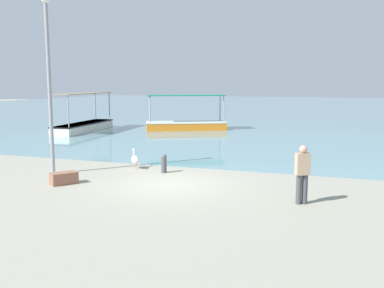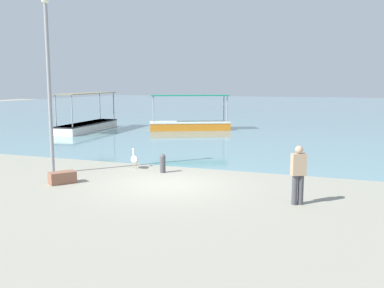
{
  "view_description": "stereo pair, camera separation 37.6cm",
  "coord_description": "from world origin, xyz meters",
  "px_view_note": "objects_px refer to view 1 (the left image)",
  "views": [
    {
      "loc": [
        5.35,
        -13.14,
        3.43
      ],
      "look_at": [
        -0.58,
        4.14,
        0.8
      ],
      "focal_mm": 40.0,
      "sensor_mm": 36.0,
      "label": 1
    },
    {
      "loc": [
        5.71,
        -13.01,
        3.43
      ],
      "look_at": [
        -0.58,
        4.14,
        0.8
      ],
      "focal_mm": 40.0,
      "sensor_mm": 36.0,
      "label": 2
    }
  ],
  "objects_px": {
    "mooring_bollard": "(164,163)",
    "cargo_crate": "(64,178)",
    "pelican": "(135,159)",
    "fisherman_standing": "(302,173)",
    "lamp_post": "(49,77)",
    "fishing_boat_near_left": "(84,124)",
    "fishing_boat_near_right": "(186,123)"
  },
  "relations": [
    {
      "from": "pelican",
      "to": "fisherman_standing",
      "type": "height_order",
      "value": "fisherman_standing"
    },
    {
      "from": "lamp_post",
      "to": "cargo_crate",
      "type": "distance_m",
      "value": 3.93
    },
    {
      "from": "fishing_boat_near_left",
      "to": "lamp_post",
      "type": "distance_m",
      "value": 14.94
    },
    {
      "from": "pelican",
      "to": "cargo_crate",
      "type": "height_order",
      "value": "pelican"
    },
    {
      "from": "lamp_post",
      "to": "mooring_bollard",
      "type": "height_order",
      "value": "lamp_post"
    },
    {
      "from": "fishing_boat_near_right",
      "to": "fishing_boat_near_left",
      "type": "xyz_separation_m",
      "value": [
        -6.64,
        -3.12,
        0.01
      ]
    },
    {
      "from": "fishing_boat_near_right",
      "to": "cargo_crate",
      "type": "relative_size",
      "value": 6.83
    },
    {
      "from": "fishing_boat_near_left",
      "to": "cargo_crate",
      "type": "height_order",
      "value": "fishing_boat_near_left"
    },
    {
      "from": "fishing_boat_near_left",
      "to": "pelican",
      "type": "distance_m",
      "value": 14.5
    },
    {
      "from": "fishing_boat_near_left",
      "to": "mooring_bollard",
      "type": "height_order",
      "value": "fishing_boat_near_left"
    },
    {
      "from": "lamp_post",
      "to": "pelican",
      "type": "bearing_deg",
      "value": 36.87
    },
    {
      "from": "pelican",
      "to": "fisherman_standing",
      "type": "bearing_deg",
      "value": -24.12
    },
    {
      "from": "cargo_crate",
      "to": "mooring_bollard",
      "type": "bearing_deg",
      "value": 48.28
    },
    {
      "from": "lamp_post",
      "to": "mooring_bollard",
      "type": "distance_m",
      "value": 5.31
    },
    {
      "from": "fishing_boat_near_left",
      "to": "fisherman_standing",
      "type": "relative_size",
      "value": 4.03
    },
    {
      "from": "pelican",
      "to": "mooring_bollard",
      "type": "distance_m",
      "value": 1.46
    },
    {
      "from": "fisherman_standing",
      "to": "cargo_crate",
      "type": "distance_m",
      "value": 7.91
    },
    {
      "from": "fishing_boat_near_left",
      "to": "pelican",
      "type": "xyz_separation_m",
      "value": [
        9.51,
        -10.94,
        -0.13
      ]
    },
    {
      "from": "cargo_crate",
      "to": "fisherman_standing",
      "type": "bearing_deg",
      "value": 1.13
    },
    {
      "from": "fisherman_standing",
      "to": "lamp_post",
      "type": "bearing_deg",
      "value": 172.95
    },
    {
      "from": "cargo_crate",
      "to": "pelican",
      "type": "bearing_deg",
      "value": 70.86
    },
    {
      "from": "pelican",
      "to": "fisherman_standing",
      "type": "distance_m",
      "value": 7.44
    },
    {
      "from": "fishing_boat_near_right",
      "to": "mooring_bollard",
      "type": "distance_m",
      "value": 15.05
    },
    {
      "from": "pelican",
      "to": "mooring_bollard",
      "type": "relative_size",
      "value": 1.1
    },
    {
      "from": "mooring_bollard",
      "to": "cargo_crate",
      "type": "height_order",
      "value": "mooring_bollard"
    },
    {
      "from": "lamp_post",
      "to": "fisherman_standing",
      "type": "height_order",
      "value": "lamp_post"
    },
    {
      "from": "pelican",
      "to": "fishing_boat_near_left",
      "type": "bearing_deg",
      "value": 130.98
    },
    {
      "from": "fishing_boat_near_right",
      "to": "fishing_boat_near_left",
      "type": "distance_m",
      "value": 7.34
    },
    {
      "from": "fishing_boat_near_right",
      "to": "lamp_post",
      "type": "relative_size",
      "value": 0.91
    },
    {
      "from": "mooring_bollard",
      "to": "cargo_crate",
      "type": "xyz_separation_m",
      "value": [
        -2.51,
        -2.82,
        -0.19
      ]
    },
    {
      "from": "mooring_bollard",
      "to": "fisherman_standing",
      "type": "bearing_deg",
      "value": -26.43
    },
    {
      "from": "fishing_boat_near_left",
      "to": "fisherman_standing",
      "type": "bearing_deg",
      "value": -40.65
    }
  ]
}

